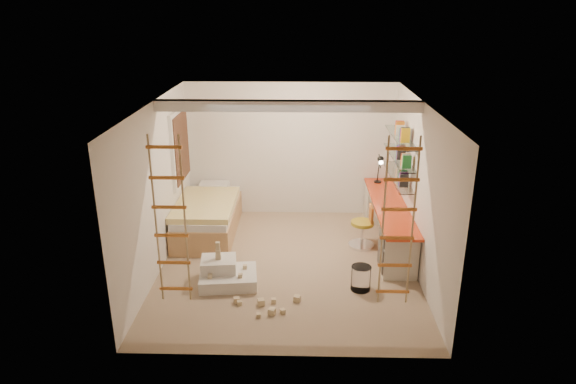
{
  "coord_description": "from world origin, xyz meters",
  "views": [
    {
      "loc": [
        0.2,
        -7.32,
        3.95
      ],
      "look_at": [
        0.0,
        0.3,
        1.15
      ],
      "focal_mm": 32.0,
      "sensor_mm": 36.0,
      "label": 1
    }
  ],
  "objects_px": {
    "desk": "(388,222)",
    "bed": "(208,216)",
    "swivel_chair": "(363,232)",
    "play_platform": "(226,274)"
  },
  "relations": [
    {
      "from": "play_platform",
      "to": "bed",
      "type": "bearing_deg",
      "value": 107.58
    },
    {
      "from": "bed",
      "to": "swivel_chair",
      "type": "distance_m",
      "value": 2.8
    },
    {
      "from": "swivel_chair",
      "to": "bed",
      "type": "bearing_deg",
      "value": 169.89
    },
    {
      "from": "desk",
      "to": "bed",
      "type": "height_order",
      "value": "desk"
    },
    {
      "from": "desk",
      "to": "bed",
      "type": "bearing_deg",
      "value": 173.51
    },
    {
      "from": "play_platform",
      "to": "swivel_chair",
      "type": "bearing_deg",
      "value": 30.55
    },
    {
      "from": "desk",
      "to": "bed",
      "type": "relative_size",
      "value": 1.4
    },
    {
      "from": "bed",
      "to": "desk",
      "type": "bearing_deg",
      "value": -6.49
    },
    {
      "from": "bed",
      "to": "play_platform",
      "type": "bearing_deg",
      "value": -72.42
    },
    {
      "from": "bed",
      "to": "swivel_chair",
      "type": "bearing_deg",
      "value": -10.11
    }
  ]
}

